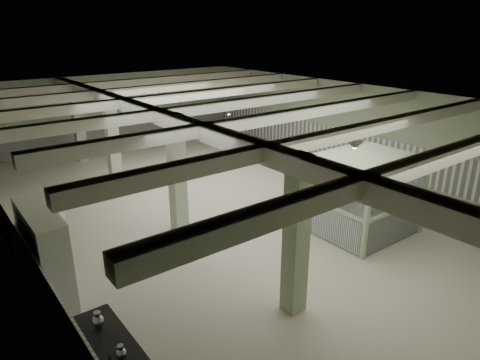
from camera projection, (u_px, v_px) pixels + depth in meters
floor at (226, 200)px, 15.45m from camera, size 20.00×20.00×0.00m
ceiling at (225, 100)px, 14.22m from camera, size 14.00×20.00×0.02m
wall_back at (114, 109)px, 22.29m from camera, size 14.00×0.02×3.60m
wall_left at (2, 199)px, 10.84m from camera, size 0.02×20.00×3.60m
wall_right at (355, 125)px, 18.84m from camera, size 0.02×20.00×3.60m
wainscot_left at (11, 236)px, 11.21m from camera, size 0.05×19.90×1.50m
wainscot_right at (352, 148)px, 19.18m from camera, size 0.05×19.90×1.50m
wainscot_back at (116, 129)px, 22.63m from camera, size 13.90×0.05×1.50m
girder at (158, 116)px, 12.87m from camera, size 0.45×19.90×0.40m
beam_a at (440, 158)px, 8.69m from camera, size 13.90×0.35×0.32m
beam_b at (343, 134)px, 10.55m from camera, size 13.90×0.35×0.32m
beam_c at (275, 118)px, 12.42m from camera, size 13.90×0.35×0.32m
beam_d at (225, 105)px, 14.28m from camera, size 13.90×0.35×0.32m
beam_e at (187, 96)px, 16.14m from camera, size 13.90×0.35×0.32m
beam_f at (156, 89)px, 18.01m from camera, size 13.90×0.35×0.32m
beam_g at (132, 83)px, 19.87m from camera, size 13.90×0.35×0.32m
column_a at (296, 236)px, 8.93m from camera, size 0.42×0.42×3.60m
column_b at (177, 174)px, 12.66m from camera, size 0.42×0.42×3.60m
column_c at (112, 140)px, 16.39m from camera, size 0.42×0.42×3.60m
column_d at (78, 122)px, 19.37m from camera, size 0.42×0.42×3.60m
pendant_front at (355, 145)px, 10.97m from camera, size 0.44×0.44×0.22m
pendant_mid at (229, 112)px, 15.07m from camera, size 0.44×0.44×0.22m
pendant_back at (162, 95)px, 18.79m from camera, size 0.44×0.44×0.22m
pitcher_near at (98, 320)px, 7.56m from camera, size 0.29×0.31×0.32m
pitcher_far at (121, 352)px, 6.84m from camera, size 0.25×0.26×0.27m
walkin_cooler at (46, 254)px, 9.62m from camera, size 0.99×2.40×2.20m
guard_booth at (366, 181)px, 12.60m from camera, size 2.97×2.52×2.39m
filing_cabinet at (378, 193)px, 14.12m from camera, size 0.47×0.67×1.44m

